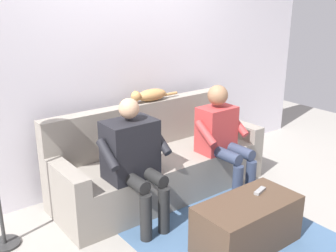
# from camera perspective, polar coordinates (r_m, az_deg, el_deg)

# --- Properties ---
(ground_plane) EXTENTS (8.00, 8.00, 0.00)m
(ground_plane) POSITION_cam_1_polar(r_m,az_deg,el_deg) (3.65, 5.58, -13.35)
(ground_plane) COLOR gray
(back_wall) EXTENTS (5.23, 0.06, 2.78)m
(back_wall) POSITION_cam_1_polar(r_m,az_deg,el_deg) (4.12, -5.76, 10.99)
(back_wall) COLOR silver
(back_wall) RESTS_ON ground
(couch) EXTENTS (2.17, 0.75, 0.88)m
(couch) POSITION_cam_1_polar(r_m,az_deg,el_deg) (4.01, -1.40, -5.44)
(couch) COLOR gray
(couch) RESTS_ON ground
(coffee_table) EXTENTS (0.85, 0.43, 0.40)m
(coffee_table) POSITION_cam_1_polar(r_m,az_deg,el_deg) (3.28, 11.24, -13.58)
(coffee_table) COLOR #4C3828
(coffee_table) RESTS_ON ground
(person_left_seated) EXTENTS (0.51, 0.57, 1.09)m
(person_left_seated) POSITION_cam_1_polar(r_m,az_deg,el_deg) (3.93, 7.68, -1.24)
(person_left_seated) COLOR #B23838
(person_left_seated) RESTS_ON ground
(person_right_seated) EXTENTS (0.59, 0.55, 1.11)m
(person_right_seated) POSITION_cam_1_polar(r_m,az_deg,el_deg) (3.37, -4.95, -4.18)
(person_right_seated) COLOR black
(person_right_seated) RESTS_ON ground
(cat_on_backrest) EXTENTS (0.56, 0.14, 0.13)m
(cat_on_backrest) POSITION_cam_1_polar(r_m,az_deg,el_deg) (4.03, -2.63, 4.44)
(cat_on_backrest) COLOR #B7844C
(cat_on_backrest) RESTS_ON couch
(remote_gray) EXTENTS (0.14, 0.08, 0.02)m
(remote_gray) POSITION_cam_1_polar(r_m,az_deg,el_deg) (3.33, 13.01, -9.03)
(remote_gray) COLOR gray
(remote_gray) RESTS_ON coffee_table
(floor_rug) EXTENTS (1.47, 1.64, 0.01)m
(floor_rug) POSITION_cam_1_polar(r_m,az_deg,el_deg) (3.48, 8.97, -15.23)
(floor_rug) COLOR #426084
(floor_rug) RESTS_ON ground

